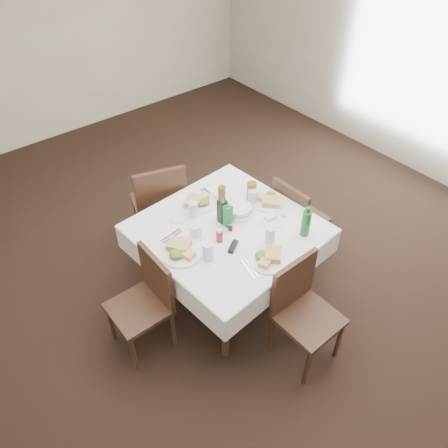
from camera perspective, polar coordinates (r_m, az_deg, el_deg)
name	(u,v)px	position (r m, az deg, el deg)	size (l,w,h in m)	color
ground_plane	(221,285)	(4.01, -0.37, -7.96)	(7.00, 7.00, 0.00)	black
room_shell	(220,113)	(2.93, -0.51, 14.30)	(6.04, 7.04, 2.80)	#BFB194
dining_table	(228,235)	(3.48, 0.46, -1.47)	(1.36, 1.36, 0.76)	black
chair_north	(160,202)	(4.05, -8.33, 2.88)	(0.57, 0.57, 0.97)	black
chair_south	(301,305)	(3.28, 10.05, -10.43)	(0.42, 0.42, 0.88)	black
chair_east	(295,216)	(4.00, 9.25, 1.02)	(0.42, 0.42, 0.86)	black
chair_west	(147,297)	(3.35, -10.01, -9.39)	(0.41, 0.41, 0.86)	black
meal_north	(198,202)	(3.64, -3.38, 2.94)	(0.29, 0.29, 0.06)	white
meal_south	(268,258)	(3.17, 5.76, -4.41)	(0.28, 0.28, 0.06)	white
meal_east	(268,200)	(3.67, 5.83, 3.11)	(0.29, 0.29, 0.06)	white
meal_west	(181,251)	(3.22, -5.70, -3.50)	(0.31, 0.31, 0.07)	white
side_plate_a	(179,217)	(3.53, -5.93, 0.87)	(0.15, 0.15, 0.01)	white
side_plate_b	(272,221)	(3.49, 6.29, 0.39)	(0.17, 0.17, 0.01)	white
water_n	(193,210)	(3.49, -4.03, 1.87)	(0.08, 0.08, 0.14)	silver
water_s	(270,235)	(3.28, 6.05, -1.44)	(0.08, 0.08, 0.14)	silver
water_e	(252,197)	(3.61, 3.69, 3.50)	(0.07, 0.07, 0.14)	silver
water_w	(208,251)	(3.13, -2.11, -3.58)	(0.08, 0.08, 0.15)	silver
iced_tea_a	(222,193)	(3.65, -0.29, 4.02)	(0.07, 0.07, 0.14)	brown
iced_tea_b	(252,191)	(3.65, 3.62, 4.28)	(0.08, 0.08, 0.17)	brown
bread_basket	(239,210)	(3.53, 1.96, 1.77)	(0.23, 0.23, 0.07)	silver
oil_cruet_dark	(222,210)	(3.41, -0.22, 1.79)	(0.06, 0.06, 0.26)	black
oil_cruet_green	(228,215)	(3.38, 0.49, 1.18)	(0.06, 0.06, 0.24)	#176F2D
ketchup_bottle	(219,236)	(3.28, -0.60, -1.57)	(0.05, 0.05, 0.11)	maroon
salt_shaker	(221,231)	(3.33, -0.35, -0.94)	(0.04, 0.04, 0.08)	white
pepper_shaker	(230,227)	(3.38, 0.85, -0.36)	(0.03, 0.03, 0.07)	#382718
coffee_mug	(196,231)	(3.33, -3.72, -0.91)	(0.14, 0.14, 0.10)	white
sunglasses	(233,246)	(3.25, 1.20, -2.95)	(0.13, 0.10, 0.03)	black
green_bottle	(306,223)	(3.35, 10.65, 0.16)	(0.07, 0.07, 0.27)	#176F2D
sugar_caddy	(271,217)	(3.49, 6.13, 0.86)	(0.10, 0.07, 0.05)	white
cutlery_n	(208,194)	(3.75, -2.08, 3.94)	(0.05, 0.19, 0.01)	silver
cutlery_s	(250,269)	(3.11, 3.40, -5.86)	(0.09, 0.20, 0.01)	silver
cutlery_e	(277,219)	(3.52, 7.00, 0.71)	(0.17, 0.07, 0.01)	silver
cutlery_w	(172,236)	(3.37, -6.87, -1.60)	(0.19, 0.07, 0.01)	silver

